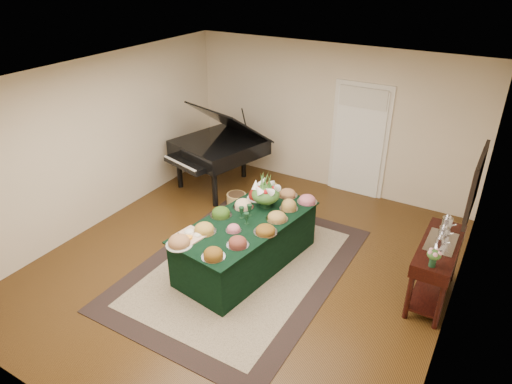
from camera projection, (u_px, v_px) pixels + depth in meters
The scene contains 14 objects.
ground at pixel (246, 263), 6.73m from camera, with size 6.00×6.00×0.00m, color black.
area_rug at pixel (242, 267), 6.63m from camera, with size 2.65×3.71×0.01m.
kitchen_doorway at pixel (359, 142), 8.25m from camera, with size 1.05×0.07×2.10m.
buffet_table at pixel (247, 243), 6.54m from camera, with size 1.34×2.31×0.74m.
food_platters at pixel (248, 216), 6.39m from camera, with size 1.26×2.27×0.13m.
cutting_board at pixel (191, 234), 6.02m from camera, with size 0.40×0.40×0.10m.
green_goblets at pixel (246, 214), 6.36m from camera, with size 0.22×0.29×0.18m.
floral_centerpiece at pixel (266, 191), 6.61m from camera, with size 0.43×0.43×0.43m.
grand_piano at pixel (219, 147), 8.54m from camera, with size 1.78×1.89×1.68m.
wicker_basket at pixel (236, 200), 8.22m from camera, with size 0.35×0.35×0.22m, color #A58142.
mahogany_sideboard at pixel (438, 257), 5.75m from camera, with size 0.45×1.25×0.86m.
tea_service at pixel (443, 233), 5.66m from camera, with size 0.34×0.58×0.30m.
pink_bouquet at pixel (434, 255), 5.19m from camera, with size 0.18×0.18×0.23m.
wall_painting at pixel (476, 184), 5.15m from camera, with size 0.05×0.95×0.75m.
Camera 1 is at (2.89, -4.64, 4.07)m, focal length 32.00 mm.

